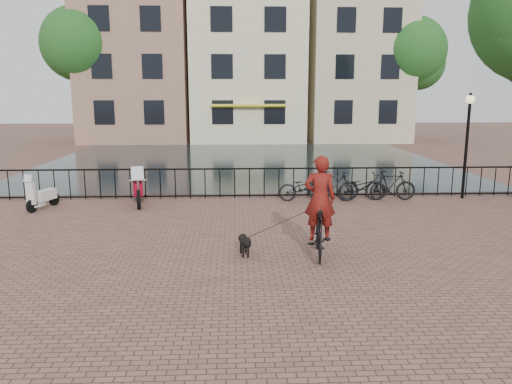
{
  "coord_description": "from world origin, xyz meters",
  "views": [
    {
      "loc": [
        -0.51,
        -8.59,
        3.53
      ],
      "look_at": [
        0.0,
        3.0,
        1.2
      ],
      "focal_mm": 35.0,
      "sensor_mm": 36.0,
      "label": 1
    }
  ],
  "objects_px": {
    "motorcycle": "(138,183)",
    "scooter": "(42,190)",
    "lamp_post": "(468,128)",
    "dog": "(244,244)",
    "cyclist": "(320,212)"
  },
  "relations": [
    {
      "from": "lamp_post",
      "to": "cyclist",
      "type": "bearing_deg",
      "value": -135.42
    },
    {
      "from": "lamp_post",
      "to": "cyclist",
      "type": "relative_size",
      "value": 1.33
    },
    {
      "from": "cyclist",
      "to": "dog",
      "type": "bearing_deg",
      "value": 3.23
    },
    {
      "from": "lamp_post",
      "to": "scooter",
      "type": "distance_m",
      "value": 13.74
    },
    {
      "from": "dog",
      "to": "motorcycle",
      "type": "xyz_separation_m",
      "value": [
        -3.29,
        5.25,
        0.43
      ]
    },
    {
      "from": "lamp_post",
      "to": "dog",
      "type": "xyz_separation_m",
      "value": [
        -7.5,
        -5.68,
        -2.13
      ]
    },
    {
      "from": "cyclist",
      "to": "motorcycle",
      "type": "bearing_deg",
      "value": -40.4
    },
    {
      "from": "dog",
      "to": "scooter",
      "type": "xyz_separation_m",
      "value": [
        -6.09,
        4.72,
        0.34
      ]
    },
    {
      "from": "cyclist",
      "to": "scooter",
      "type": "relative_size",
      "value": 1.96
    },
    {
      "from": "dog",
      "to": "scooter",
      "type": "relative_size",
      "value": 0.58
    },
    {
      "from": "lamp_post",
      "to": "dog",
      "type": "distance_m",
      "value": 9.65
    },
    {
      "from": "dog",
      "to": "motorcycle",
      "type": "height_order",
      "value": "motorcycle"
    },
    {
      "from": "dog",
      "to": "lamp_post",
      "type": "bearing_deg",
      "value": 29.1
    },
    {
      "from": "motorcycle",
      "to": "scooter",
      "type": "relative_size",
      "value": 1.48
    },
    {
      "from": "lamp_post",
      "to": "cyclist",
      "type": "xyz_separation_m",
      "value": [
        -5.88,
        -5.79,
        -1.39
      ]
    }
  ]
}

